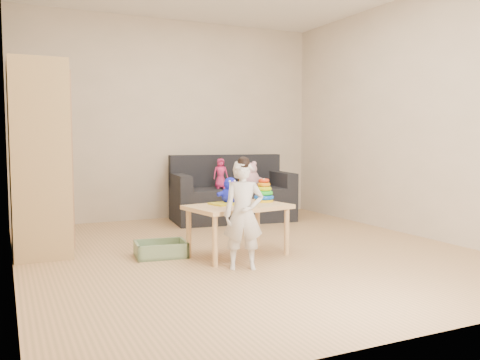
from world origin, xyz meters
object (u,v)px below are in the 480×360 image
sofa (232,204)px  play_table (238,230)px  wardrobe (38,158)px  toddler (243,216)px

sofa → play_table: bearing=-106.3°
wardrobe → toddler: (1.44, -1.40, -0.44)m
wardrobe → sofa: (2.36, 0.85, -0.66)m
sofa → toddler: bearing=-105.7°
play_table → toddler: size_ratio=1.02×
wardrobe → toddler: wardrobe is taller
wardrobe → toddler: bearing=-44.1°
wardrobe → sofa: wardrobe is taller
play_table → wardrobe: bearing=149.0°
sofa → wardrobe: bearing=-153.7°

